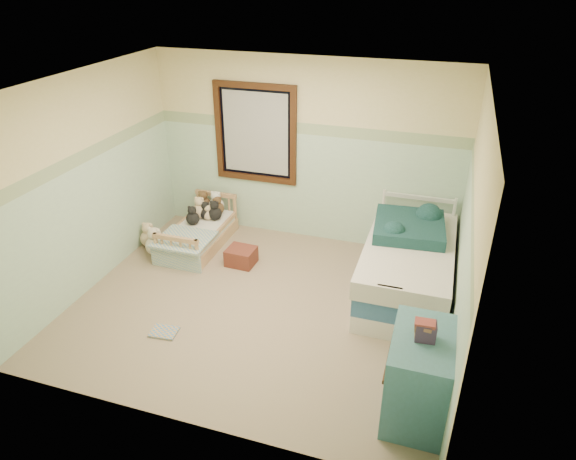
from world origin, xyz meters
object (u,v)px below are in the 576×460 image
(floor_book, at_px, (164,332))
(plush_floor_tan, at_px, (149,238))
(plush_floor_cream, at_px, (156,246))
(toddler_bed_frame, at_px, (199,240))
(dresser, at_px, (419,376))
(twin_bed_frame, at_px, (405,285))
(red_pillow, at_px, (241,256))

(floor_book, bearing_deg, plush_floor_tan, 119.63)
(floor_book, bearing_deg, plush_floor_cream, 117.27)
(toddler_bed_frame, height_order, dresser, dresser)
(twin_bed_frame, bearing_deg, plush_floor_cream, -177.94)
(plush_floor_cream, height_order, red_pillow, plush_floor_cream)
(plush_floor_tan, bearing_deg, red_pillow, -2.01)
(plush_floor_tan, distance_m, dresser, 4.24)
(dresser, bearing_deg, floor_book, 174.12)
(plush_floor_cream, height_order, plush_floor_tan, plush_floor_cream)
(twin_bed_frame, xyz_separation_m, dresser, (0.29, -1.83, 0.30))
(toddler_bed_frame, distance_m, plush_floor_tan, 0.69)
(plush_floor_cream, bearing_deg, dresser, -25.54)
(plush_floor_cream, distance_m, twin_bed_frame, 3.29)
(red_pillow, bearing_deg, twin_bed_frame, -0.32)
(plush_floor_cream, xyz_separation_m, floor_book, (0.93, -1.44, -0.12))
(red_pillow, bearing_deg, floor_book, -98.98)
(twin_bed_frame, bearing_deg, floor_book, -146.59)
(toddler_bed_frame, relative_size, floor_book, 4.52)
(plush_floor_tan, bearing_deg, plush_floor_cream, -39.99)
(twin_bed_frame, relative_size, dresser, 2.34)
(plush_floor_cream, xyz_separation_m, dresser, (3.57, -1.71, 0.27))
(toddler_bed_frame, height_order, plush_floor_tan, plush_floor_tan)
(plush_floor_tan, xyz_separation_m, red_pillow, (1.39, -0.05, -0.01))
(plush_floor_cream, bearing_deg, twin_bed_frame, 2.06)
(dresser, bearing_deg, toddler_bed_frame, 145.99)
(plush_floor_cream, height_order, twin_bed_frame, plush_floor_cream)
(toddler_bed_frame, relative_size, twin_bed_frame, 0.67)
(toddler_bed_frame, distance_m, twin_bed_frame, 2.87)
(floor_book, bearing_deg, twin_bed_frame, 27.67)
(toddler_bed_frame, bearing_deg, floor_book, -74.87)
(plush_floor_tan, bearing_deg, twin_bed_frame, -0.99)
(red_pillow, bearing_deg, toddler_bed_frame, 159.34)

